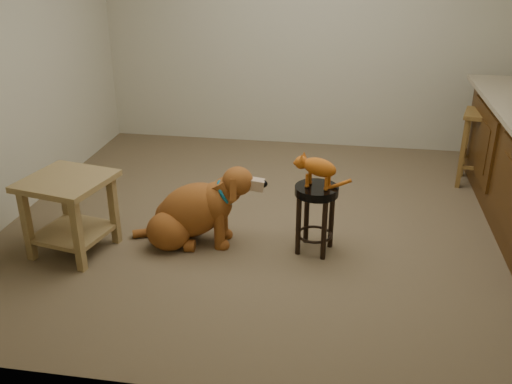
% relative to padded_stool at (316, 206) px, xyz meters
% --- Properties ---
extents(floor, '(4.50, 4.00, 0.01)m').
position_rel_padded_stool_xyz_m(floor, '(-0.26, 0.43, -0.37)').
color(floor, brown).
rests_on(floor, ground).
extents(room_shell, '(4.54, 4.04, 2.62)m').
position_rel_padded_stool_xyz_m(room_shell, '(-0.26, 0.43, 1.31)').
color(room_shell, '#B4AD91').
rests_on(room_shell, ground).
extents(padded_stool, '(0.32, 0.32, 0.52)m').
position_rel_padded_stool_xyz_m(padded_stool, '(0.00, 0.00, 0.00)').
color(padded_stool, black).
rests_on(padded_stool, ground).
extents(wood_stool, '(0.46, 0.46, 0.70)m').
position_rel_padded_stool_xyz_m(wood_stool, '(1.44, 1.51, -0.01)').
color(wood_stool, brown).
rests_on(wood_stool, ground).
extents(side_table, '(0.67, 0.67, 0.59)m').
position_rel_padded_stool_xyz_m(side_table, '(-1.77, -0.29, 0.02)').
color(side_table, olive).
rests_on(side_table, ground).
extents(golden_retriever, '(1.07, 0.54, 0.68)m').
position_rel_padded_stool_xyz_m(golden_retriever, '(-0.92, -0.01, -0.12)').
color(golden_retriever, brown).
rests_on(golden_retriever, ground).
extents(tabby_kitten, '(0.43, 0.18, 0.27)m').
position_rel_padded_stool_xyz_m(tabby_kitten, '(-0.01, 0.00, 0.30)').
color(tabby_kitten, '#A44D10').
rests_on(tabby_kitten, padded_stool).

